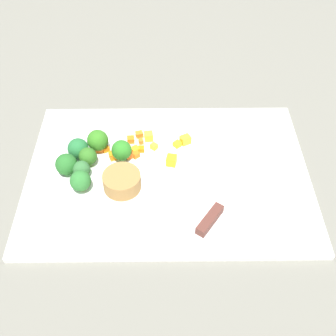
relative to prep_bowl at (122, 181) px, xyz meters
The scene contains 28 objects.
ground_plane 0.10m from the prep_bowl, 155.81° to the right, with size 4.00×4.00×0.00m, color slate.
cutting_board 0.10m from the prep_bowl, 155.81° to the right, with size 0.56×0.39×0.01m, color white.
prep_bowl is the anchor object (origin of this frame).
chef_knife 0.20m from the prep_bowl, behind, with size 0.20×0.27×0.02m.
carrot_dice_0 0.10m from the prep_bowl, 78.84° to the right, with size 0.01×0.01×0.01m, color orange.
carrot_dice_1 0.09m from the prep_bowl, 87.83° to the right, with size 0.02×0.02×0.02m, color orange.
carrot_dice_2 0.08m from the prep_bowl, 72.73° to the right, with size 0.02×0.01×0.02m, color orange.
carrot_dice_3 0.10m from the prep_bowl, 108.18° to the right, with size 0.01×0.01×0.01m, color orange.
carrot_dice_4 0.15m from the prep_bowl, 100.77° to the right, with size 0.01×0.02×0.01m, color orange.
carrot_dice_5 0.08m from the prep_bowl, 105.43° to the right, with size 0.01×0.01×0.01m, color orange.
carrot_dice_6 0.11m from the prep_bowl, 67.30° to the right, with size 0.01×0.01×0.01m, color orange.
carrot_dice_7 0.11m from the prep_bowl, 61.82° to the right, with size 0.02×0.02×0.01m, color orange.
carrot_dice_8 0.08m from the prep_bowl, 96.28° to the right, with size 0.01×0.02×0.01m, color orange.
carrot_dice_9 0.13m from the prep_bowl, 94.35° to the right, with size 0.01×0.01×0.01m, color orange.
carrot_dice_10 0.13m from the prep_bowl, 104.50° to the right, with size 0.01×0.01×0.01m, color orange.
pepper_dice_0 0.17m from the prep_bowl, 135.98° to the right, with size 0.02×0.02×0.02m, color yellow.
pepper_dice_1 0.10m from the prep_bowl, 102.11° to the right, with size 0.01×0.02×0.01m, color yellow.
pepper_dice_2 0.14m from the prep_bowl, 109.72° to the right, with size 0.02×0.02×0.02m, color yellow.
pepper_dice_3 0.11m from the prep_bowl, 147.51° to the right, with size 0.02×0.02×0.02m, color yellow.
pepper_dice_4 0.16m from the prep_bowl, 133.98° to the right, with size 0.01×0.01×0.01m, color yellow.
pepper_dice_5 0.12m from the prep_bowl, 119.51° to the right, with size 0.01×0.01×0.01m, color yellow.
broccoli_floret_0 0.12m from the prep_bowl, 61.44° to the right, with size 0.04×0.04×0.05m.
broccoli_floret_1 0.08m from the prep_bowl, 19.95° to the right, with size 0.03×0.03×0.04m.
broccoli_floret_2 0.07m from the prep_bowl, 86.28° to the right, with size 0.04×0.04×0.05m.
broccoli_floret_3 0.08m from the prep_bowl, ahead, with size 0.04×0.04×0.04m.
broccoli_floret_4 0.13m from the prep_bowl, 41.75° to the right, with size 0.04×0.04×0.04m.
broccoli_floret_5 0.12m from the prep_bowl, 21.71° to the right, with size 0.04×0.04×0.04m.
broccoli_floret_6 0.09m from the prep_bowl, 40.48° to the right, with size 0.04×0.04×0.04m.
Camera 1 is at (0.01, 0.55, 0.62)m, focal length 44.29 mm.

